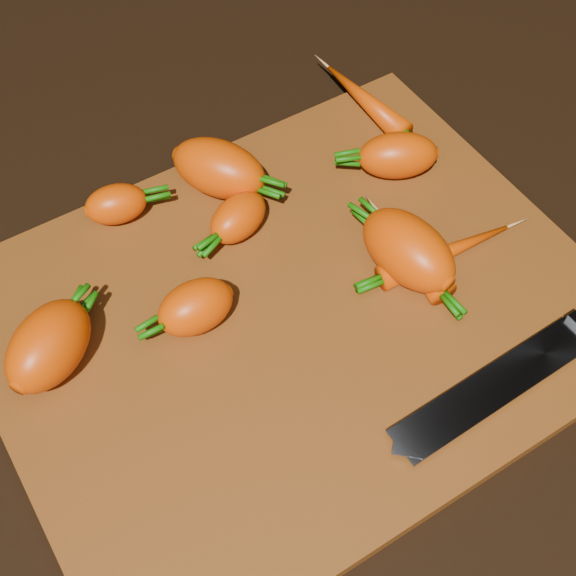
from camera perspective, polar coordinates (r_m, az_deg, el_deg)
ground at (r=0.69m, az=0.45°, el=-2.28°), size 2.00×2.00×0.01m
cutting_board at (r=0.68m, az=0.45°, el=-1.77°), size 0.50×0.40×0.01m
carrot_0 at (r=0.65m, az=-16.66°, el=-3.95°), size 0.10×0.09×0.05m
carrot_1 at (r=0.65m, az=-6.59°, el=-1.36°), size 0.06×0.04×0.04m
carrot_2 at (r=0.74m, az=-4.93°, el=8.47°), size 0.09×0.10×0.05m
carrot_3 at (r=0.68m, az=8.55°, el=2.68°), size 0.07×0.10×0.06m
carrot_4 at (r=0.71m, az=-3.57°, el=5.02°), size 0.07×0.06×0.04m
carrot_5 at (r=0.74m, az=-12.14°, el=5.85°), size 0.06×0.05×0.04m
carrot_6 at (r=0.76m, az=7.82°, el=9.33°), size 0.09×0.07×0.04m
carrot_7 at (r=0.83m, az=5.48°, el=13.21°), size 0.03×0.12×0.03m
carrot_8 at (r=0.71m, az=11.13°, el=2.50°), size 0.13×0.04×0.02m
carrot_9 at (r=0.70m, az=8.73°, el=2.48°), size 0.03×0.10×0.03m
knife at (r=0.65m, az=15.58°, el=-6.04°), size 0.30×0.04×0.02m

